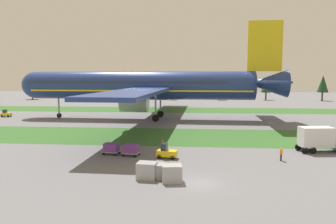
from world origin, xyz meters
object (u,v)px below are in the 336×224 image
airliner (149,85)px  taxiway_marker_0 (310,141)px  uld_container_0 (155,171)px  uld_container_2 (147,170)px  pushback_tractor (6,114)px  baggage_tug (167,152)px  uld_container_1 (172,173)px  ground_crew_marshaller (281,153)px  cargo_dolly_second (111,148)px  cargo_dolly_lead (131,149)px  taxiway_marker_1 (162,141)px  catering_truck (322,138)px

airliner → taxiway_marker_0: size_ratio=135.18×
uld_container_0 → uld_container_2: bearing=-158.9°
pushback_tractor → taxiway_marker_0: (69.56, -27.81, -0.51)m
baggage_tug → pushback_tractor: same height
uld_container_1 → ground_crew_marshaller: bearing=34.6°
airliner → cargo_dolly_second: 37.71m
cargo_dolly_lead → airliner: bearing=-165.3°
baggage_tug → uld_container_2: baggage_tug is taller
baggage_tug → taxiway_marker_1: baggage_tug is taller
catering_truck → uld_container_1: 25.20m
cargo_dolly_second → catering_truck: size_ratio=0.34×
baggage_tug → catering_truck: bearing=114.1°
baggage_tug → taxiway_marker_0: bearing=127.8°
ground_crew_marshaller → uld_container_2: ground_crew_marshaller is taller
airliner → uld_container_1: size_ratio=41.53×
baggage_tug → cargo_dolly_second: 7.93m
cargo_dolly_second → uld_container_0: (7.24, -9.52, -0.16)m
taxiway_marker_0 → catering_truck: bearing=-95.4°
airliner → taxiway_marker_1: airliner is taller
taxiway_marker_0 → taxiway_marker_1: taxiway_marker_0 is taller
cargo_dolly_lead → taxiway_marker_0: size_ratio=3.95×
pushback_tractor → taxiway_marker_1: size_ratio=5.41×
uld_container_2 → taxiway_marker_0: 31.22m
cargo_dolly_lead → uld_container_1: (6.31, -10.10, -0.04)m
airliner → uld_container_0: 47.67m
ground_crew_marshaller → taxiway_marker_1: bearing=82.3°
cargo_dolly_lead → uld_container_0: bearing=36.1°
pushback_tractor → taxiway_marker_1: 54.15m
baggage_tug → cargo_dolly_second: (-7.80, 1.39, 0.10)m
uld_container_1 → cargo_dolly_lead: bearing=122.0°
airliner → uld_container_0: bearing=-169.1°
pushback_tractor → ground_crew_marshaller: bearing=59.2°
cargo_dolly_lead → cargo_dolly_second: 2.90m
ground_crew_marshaller → cargo_dolly_second: bearing=111.0°
catering_truck → uld_container_2: 27.04m
baggage_tug → cargo_dolly_lead: bearing=-90.0°
uld_container_0 → catering_truck: bearing=31.2°
pushback_tractor → uld_container_2: size_ratio=1.32×
airliner → uld_container_2: (6.57, -46.75, -7.74)m
ground_crew_marshaller → catering_truck: bearing=-28.3°
uld_container_0 → uld_container_1: size_ratio=1.00×
cargo_dolly_lead → ground_crew_marshaller: (19.66, -0.88, 0.03)m
pushback_tractor → catering_truck: bearing=65.5°
ground_crew_marshaller → taxiway_marker_1: (-16.31, 10.25, -0.70)m
cargo_dolly_lead → uld_container_2: 9.99m
baggage_tug → catering_truck: size_ratio=0.39×
uld_container_1 → taxiway_marker_1: (-2.96, 19.47, -0.63)m
cargo_dolly_lead → cargo_dolly_second: bearing=-90.0°
uld_container_1 → taxiway_marker_1: bearing=98.6°
cargo_dolly_second → catering_truck: 29.94m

